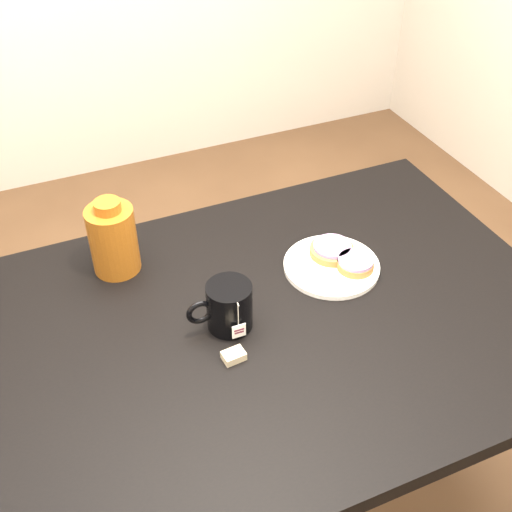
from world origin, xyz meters
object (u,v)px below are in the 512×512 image
(table, at_px, (249,351))
(plate, at_px, (332,265))
(bagel_back, at_px, (332,250))
(bagel_package, at_px, (113,239))
(bagel_front, at_px, (355,263))
(mug, at_px, (228,306))
(teabag_pouch, at_px, (234,356))

(table, xyz_separation_m, plate, (0.25, 0.09, 0.09))
(table, distance_m, bagel_back, 0.32)
(table, distance_m, bagel_package, 0.40)
(plate, bearing_deg, bagel_package, 156.26)
(bagel_front, relative_size, mug, 0.67)
(mug, distance_m, bagel_package, 0.33)
(plate, relative_size, bagel_back, 1.59)
(bagel_front, height_order, mug, mug)
(plate, distance_m, bagel_back, 0.04)
(table, xyz_separation_m, teabag_pouch, (-0.06, -0.08, 0.09))
(plate, relative_size, bagel_front, 2.34)
(table, bearing_deg, teabag_pouch, -130.02)
(teabag_pouch, bearing_deg, bagel_package, 111.13)
(bagel_front, bearing_deg, bagel_package, 154.94)
(bagel_package, bearing_deg, plate, -23.74)
(plate, bearing_deg, teabag_pouch, -151.69)
(bagel_front, bearing_deg, mug, -172.49)
(bagel_package, bearing_deg, bagel_front, -25.06)
(bagel_back, xyz_separation_m, bagel_package, (-0.48, 0.17, 0.06))
(table, height_order, bagel_back, bagel_back)
(table, relative_size, teabag_pouch, 31.11)
(table, relative_size, mug, 9.75)
(plate, xyz_separation_m, bagel_package, (-0.46, 0.20, 0.08))
(bagel_back, relative_size, mug, 0.99)
(mug, relative_size, bagel_package, 0.76)
(bagel_back, bearing_deg, bagel_front, -69.68)
(mug, distance_m, teabag_pouch, 0.11)
(bagel_back, xyz_separation_m, teabag_pouch, (-0.34, -0.21, -0.02))
(bagel_front, relative_size, bagel_package, 0.51)
(bagel_back, distance_m, bagel_package, 0.51)
(table, distance_m, mug, 0.14)
(mug, bearing_deg, plate, 16.14)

